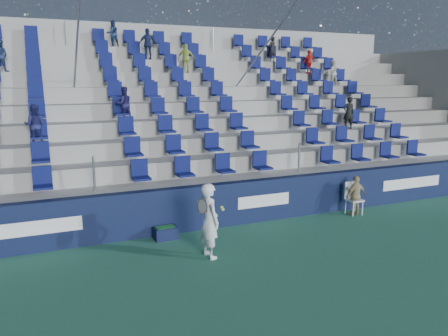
% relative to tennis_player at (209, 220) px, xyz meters
% --- Properties ---
extents(ground, '(70.00, 70.00, 0.00)m').
position_rel_tennis_player_xyz_m(ground, '(0.81, -1.26, -0.86)').
color(ground, '#307053').
rests_on(ground, ground).
extents(sponsor_wall, '(24.00, 0.32, 1.20)m').
position_rel_tennis_player_xyz_m(sponsor_wall, '(0.81, 1.88, -0.26)').
color(sponsor_wall, '#0F1738').
rests_on(sponsor_wall, ground).
extents(grandstand, '(24.00, 8.17, 6.63)m').
position_rel_tennis_player_xyz_m(grandstand, '(0.80, 6.98, 1.27)').
color(grandstand, '#969691').
rests_on(grandstand, ground).
extents(tennis_player, '(0.69, 0.68, 1.72)m').
position_rel_tennis_player_xyz_m(tennis_player, '(0.00, 0.00, 0.00)').
color(tennis_player, white).
rests_on(tennis_player, ground).
extents(line_judge_chair, '(0.43, 0.44, 0.97)m').
position_rel_tennis_player_xyz_m(line_judge_chair, '(5.12, 1.39, -0.31)').
color(line_judge_chair, white).
rests_on(line_judge_chair, ground).
extents(line_judge, '(0.72, 0.33, 1.20)m').
position_rel_tennis_player_xyz_m(line_judge, '(5.12, 1.24, -0.26)').
color(line_judge, tan).
rests_on(line_judge, ground).
extents(ball_bin, '(0.59, 0.40, 0.32)m').
position_rel_tennis_player_xyz_m(ball_bin, '(-0.63, 1.49, -0.69)').
color(ball_bin, '#0E1434').
rests_on(ball_bin, ground).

